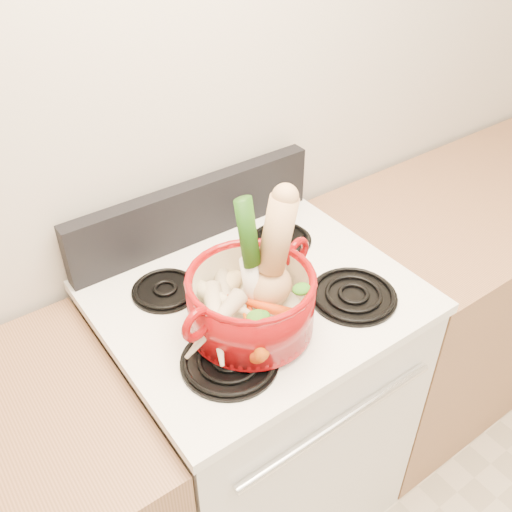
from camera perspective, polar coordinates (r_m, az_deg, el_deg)
wall_back at (r=1.54m, az=-7.80°, el=13.38°), size 3.50×0.02×2.60m
stove_body at (r=1.84m, az=0.04°, el=-15.22°), size 0.76×0.65×0.92m
cooktop at (r=1.49m, az=0.05°, el=-4.09°), size 0.78×0.67×0.03m
control_backsplash at (r=1.63m, az=-6.16°, el=4.44°), size 0.76×0.05×0.18m
oven_handle at (r=1.43m, az=8.37°, el=-16.13°), size 0.60×0.02×0.02m
counter_right at (r=2.44m, az=20.93°, el=-2.55°), size 1.36×0.65×0.90m
burner_front_left at (r=1.30m, az=-2.66°, el=-10.37°), size 0.22×0.22×0.02m
burner_front_right at (r=1.48m, az=9.72°, el=-3.82°), size 0.22×0.22×0.02m
burner_back_left at (r=1.49m, az=-9.07°, el=-3.28°), size 0.17×0.17×0.02m
burner_back_right at (r=1.65m, az=2.56°, el=1.75°), size 0.17×0.17×0.02m
dutch_oven at (r=1.31m, az=-0.51°, el=-4.62°), size 0.35×0.35×0.14m
pot_handle_left at (r=1.20m, az=-5.92°, el=-6.81°), size 0.08×0.04×0.08m
pot_handle_right at (r=1.38m, az=4.12°, el=0.36°), size 0.08×0.04×0.08m
squash at (r=1.29m, az=1.38°, el=0.16°), size 0.18×0.12×0.30m
leek at (r=1.27m, az=-0.42°, el=-0.01°), size 0.06×0.11×0.30m
ginger at (r=1.40m, az=-2.83°, el=-2.78°), size 0.10×0.09×0.05m
parsnip_0 at (r=1.34m, az=-2.92°, el=-4.88°), size 0.14×0.24×0.07m
parsnip_1 at (r=1.28m, az=-3.98°, el=-6.66°), size 0.14×0.22×0.07m
parsnip_2 at (r=1.32m, az=-2.98°, el=-4.45°), size 0.13×0.21×0.06m
parsnip_3 at (r=1.27m, az=-4.21°, el=-6.76°), size 0.21×0.11×0.06m
carrot_0 at (r=1.28m, az=-0.34°, el=-7.34°), size 0.11×0.17×0.05m
carrot_1 at (r=1.28m, az=0.41°, el=-7.44°), size 0.10×0.14×0.04m
carrot_2 at (r=1.32m, az=0.69°, el=-5.17°), size 0.13×0.17×0.05m
carrot_3 at (r=1.25m, az=-0.31°, el=-7.96°), size 0.07×0.13×0.04m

